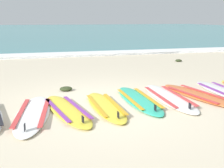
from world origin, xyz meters
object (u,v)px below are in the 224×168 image
at_px(surfboard_2, 33,113).
at_px(surfboard_6, 169,97).
at_px(surfboard_5, 139,100).
at_px(surfboard_8, 224,91).
at_px(surfboard_4, 105,106).
at_px(surfboard_3, 67,110).
at_px(surfboard_7, 198,95).

distance_m(surfboard_2, surfboard_6, 2.90).
height_order(surfboard_5, surfboard_8, same).
relative_size(surfboard_4, surfboard_5, 0.93).
distance_m(surfboard_3, surfboard_7, 2.98).
xyz_separation_m(surfboard_2, surfboard_3, (0.62, 0.05, 0.00)).
bearing_deg(surfboard_5, surfboard_6, -0.50).
bearing_deg(surfboard_4, surfboard_7, 6.90).
relative_size(surfboard_2, surfboard_8, 1.05).
bearing_deg(surfboard_6, surfboard_4, -170.31).
bearing_deg(surfboard_8, surfboard_5, -176.83).
height_order(surfboard_6, surfboard_8, same).
bearing_deg(surfboard_2, surfboard_5, 9.19).
xyz_separation_m(surfboard_3, surfboard_7, (2.97, 0.31, -0.00)).
height_order(surfboard_7, surfboard_8, same).
bearing_deg(surfboard_7, surfboard_5, -179.75).
bearing_deg(surfboard_8, surfboard_3, -173.55).
bearing_deg(surfboard_4, surfboard_8, 7.32).
bearing_deg(surfboard_2, surfboard_6, 6.85).
bearing_deg(surfboard_8, surfboard_2, -173.80).
bearing_deg(surfboard_6, surfboard_3, -172.54).
bearing_deg(surfboard_7, surfboard_4, -173.10).
xyz_separation_m(surfboard_4, surfboard_7, (2.21, 0.27, -0.00)).
relative_size(surfboard_3, surfboard_8, 0.99).
relative_size(surfboard_5, surfboard_7, 0.97).
bearing_deg(surfboard_8, surfboard_4, -172.68).
height_order(surfboard_2, surfboard_8, same).
height_order(surfboard_4, surfboard_7, same).
bearing_deg(surfboard_2, surfboard_3, 4.66).
relative_size(surfboard_4, surfboard_7, 0.90).
distance_m(surfboard_7, surfboard_8, 0.77).
xyz_separation_m(surfboard_6, surfboard_7, (0.72, 0.01, 0.00)).
xyz_separation_m(surfboard_3, surfboard_5, (1.55, 0.30, -0.00)).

